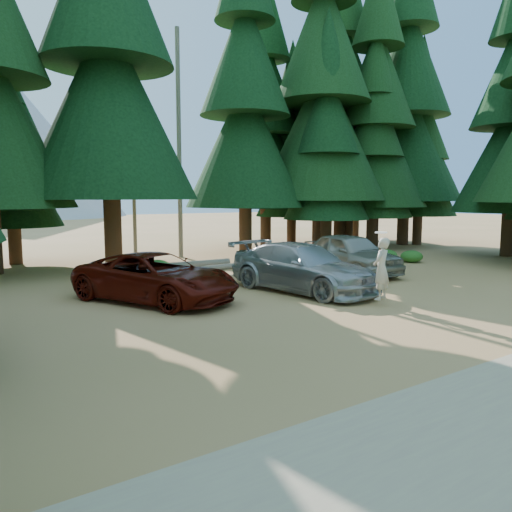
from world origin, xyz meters
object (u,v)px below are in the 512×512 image
object	(u,v)px
silver_minivan_center	(302,267)
log_mid	(230,266)
frisbee_player	(381,268)
log_left	(183,265)
silver_minivan_right	(350,253)
log_right	(349,260)
red_pickup	(156,277)

from	to	relation	value
silver_minivan_center	log_mid	xyz separation A→B (m)	(0.72, 5.99, -0.70)
frisbee_player	log_left	world-z (taller)	frisbee_player
silver_minivan_right	log_right	distance (m)	3.27
silver_minivan_right	log_left	distance (m)	7.49
red_pickup	silver_minivan_center	size ratio (longest dim) A/B	0.96
red_pickup	silver_minivan_center	xyz separation A→B (m)	(4.87, -1.29, 0.07)
silver_minivan_right	frisbee_player	size ratio (longest dim) A/B	2.51
silver_minivan_center	frisbee_player	distance (m)	3.24
silver_minivan_right	log_left	xyz separation A→B (m)	(-5.27, 5.27, -0.70)
red_pickup	frisbee_player	xyz separation A→B (m)	(5.25, -4.49, 0.38)
log_left	frisbee_player	bearing A→B (deg)	-79.62
silver_minivan_center	log_right	xyz separation A→B (m)	(6.47, 4.18, -0.65)
silver_minivan_right	log_right	world-z (taller)	silver_minivan_right
silver_minivan_right	log_right	bearing A→B (deg)	51.65
silver_minivan_right	log_mid	bearing A→B (deg)	136.97
silver_minivan_right	frisbee_player	xyz separation A→B (m)	(-3.83, -5.11, 0.27)
red_pickup	log_right	size ratio (longest dim) A/B	0.98
silver_minivan_center	silver_minivan_right	xyz separation A→B (m)	(4.21, 1.91, 0.04)
red_pickup	log_mid	size ratio (longest dim) A/B	1.78
silver_minivan_right	log_mid	xyz separation A→B (m)	(-3.49, 4.08, -0.74)
silver_minivan_center	frisbee_player	size ratio (longest dim) A/B	2.81
log_right	red_pickup	bearing A→B (deg)	-153.98
red_pickup	log_mid	world-z (taller)	red_pickup
silver_minivan_center	log_left	size ratio (longest dim) A/B	1.20
log_mid	frisbee_player	bearing A→B (deg)	-93.41
frisbee_player	log_mid	xyz separation A→B (m)	(0.34, 9.19, -1.02)
log_mid	log_left	bearing A→B (deg)	144.92
red_pickup	log_right	world-z (taller)	red_pickup
silver_minivan_right	log_mid	size ratio (longest dim) A/B	1.66
log_mid	log_right	distance (m)	6.02
frisbee_player	log_right	bearing A→B (deg)	-149.33
red_pickup	frisbee_player	world-z (taller)	frisbee_player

